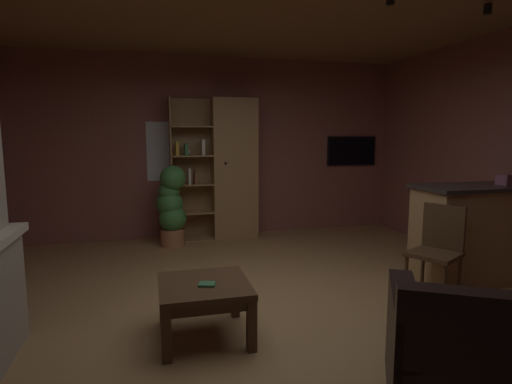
{
  "coord_description": "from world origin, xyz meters",
  "views": [
    {
      "loc": [
        -0.97,
        -3.4,
        1.59
      ],
      "look_at": [
        0.0,
        0.4,
        1.05
      ],
      "focal_mm": 28.91,
      "sensor_mm": 36.0,
      "label": 1
    }
  ],
  "objects_px": {
    "table_book_0": "(207,284)",
    "dining_chair": "(438,246)",
    "bookshelf_cabinet": "(228,170)",
    "potted_floor_plant": "(172,205)",
    "tissue_box": "(503,180)",
    "wall_mounted_tv": "(351,151)",
    "coffee_table": "(204,293)",
    "kitchen_bar_counter": "(483,232)"
  },
  "relations": [
    {
      "from": "table_book_0",
      "to": "dining_chair",
      "type": "xyz_separation_m",
      "value": [
        2.28,
        0.29,
        0.07
      ]
    },
    {
      "from": "bookshelf_cabinet",
      "to": "dining_chair",
      "type": "xyz_separation_m",
      "value": [
        1.51,
        -2.93,
        -0.54
      ]
    },
    {
      "from": "dining_chair",
      "to": "potted_floor_plant",
      "type": "relative_size",
      "value": 0.79
    },
    {
      "from": "bookshelf_cabinet",
      "to": "tissue_box",
      "type": "height_order",
      "value": "bookshelf_cabinet"
    },
    {
      "from": "potted_floor_plant",
      "to": "wall_mounted_tv",
      "type": "height_order",
      "value": "wall_mounted_tv"
    },
    {
      "from": "tissue_box",
      "to": "coffee_table",
      "type": "distance_m",
      "value": 3.44
    },
    {
      "from": "dining_chair",
      "to": "coffee_table",
      "type": "bearing_deg",
      "value": -174.51
    },
    {
      "from": "kitchen_bar_counter",
      "to": "wall_mounted_tv",
      "type": "height_order",
      "value": "wall_mounted_tv"
    },
    {
      "from": "bookshelf_cabinet",
      "to": "table_book_0",
      "type": "height_order",
      "value": "bookshelf_cabinet"
    },
    {
      "from": "tissue_box",
      "to": "coffee_table",
      "type": "xyz_separation_m",
      "value": [
        -3.31,
        -0.52,
        -0.75
      ]
    },
    {
      "from": "kitchen_bar_counter",
      "to": "tissue_box",
      "type": "height_order",
      "value": "tissue_box"
    },
    {
      "from": "table_book_0",
      "to": "coffee_table",
      "type": "bearing_deg",
      "value": 102.67
    },
    {
      "from": "table_book_0",
      "to": "wall_mounted_tv",
      "type": "bearing_deg",
      "value": 49.21
    },
    {
      "from": "bookshelf_cabinet",
      "to": "coffee_table",
      "type": "distance_m",
      "value": 3.32
    },
    {
      "from": "coffee_table",
      "to": "wall_mounted_tv",
      "type": "height_order",
      "value": "wall_mounted_tv"
    },
    {
      "from": "tissue_box",
      "to": "wall_mounted_tv",
      "type": "relative_size",
      "value": 0.14
    },
    {
      "from": "dining_chair",
      "to": "kitchen_bar_counter",
      "type": "bearing_deg",
      "value": 21.9
    },
    {
      "from": "kitchen_bar_counter",
      "to": "table_book_0",
      "type": "distance_m",
      "value": 3.19
    },
    {
      "from": "tissue_box",
      "to": "potted_floor_plant",
      "type": "distance_m",
      "value": 4.16
    },
    {
      "from": "bookshelf_cabinet",
      "to": "coffee_table",
      "type": "xyz_separation_m",
      "value": [
        -0.79,
        -3.15,
        -0.71
      ]
    },
    {
      "from": "dining_chair",
      "to": "potted_floor_plant",
      "type": "xyz_separation_m",
      "value": [
        -2.4,
        2.62,
        0.07
      ]
    },
    {
      "from": "kitchen_bar_counter",
      "to": "table_book_0",
      "type": "height_order",
      "value": "kitchen_bar_counter"
    },
    {
      "from": "coffee_table",
      "to": "table_book_0",
      "type": "distance_m",
      "value": 0.12
    },
    {
      "from": "table_book_0",
      "to": "dining_chair",
      "type": "relative_size",
      "value": 0.14
    },
    {
      "from": "potted_floor_plant",
      "to": "wall_mounted_tv",
      "type": "distance_m",
      "value": 3.21
    },
    {
      "from": "tissue_box",
      "to": "coffee_table",
      "type": "bearing_deg",
      "value": -171.07
    },
    {
      "from": "kitchen_bar_counter",
      "to": "tissue_box",
      "type": "xyz_separation_m",
      "value": [
        0.17,
        -0.04,
        0.58
      ]
    },
    {
      "from": "potted_floor_plant",
      "to": "wall_mounted_tv",
      "type": "bearing_deg",
      "value": 9.6
    },
    {
      "from": "coffee_table",
      "to": "dining_chair",
      "type": "xyz_separation_m",
      "value": [
        2.3,
        0.22,
        0.17
      ]
    },
    {
      "from": "dining_chair",
      "to": "potted_floor_plant",
      "type": "bearing_deg",
      "value": 132.49
    },
    {
      "from": "wall_mounted_tv",
      "to": "coffee_table",
      "type": "bearing_deg",
      "value": -131.48
    },
    {
      "from": "table_book_0",
      "to": "potted_floor_plant",
      "type": "distance_m",
      "value": 2.91
    },
    {
      "from": "tissue_box",
      "to": "table_book_0",
      "type": "height_order",
      "value": "tissue_box"
    },
    {
      "from": "tissue_box",
      "to": "table_book_0",
      "type": "relative_size",
      "value": 0.95
    },
    {
      "from": "kitchen_bar_counter",
      "to": "dining_chair",
      "type": "distance_m",
      "value": 0.91
    },
    {
      "from": "tissue_box",
      "to": "wall_mounted_tv",
      "type": "bearing_deg",
      "value": 96.84
    },
    {
      "from": "bookshelf_cabinet",
      "to": "tissue_box",
      "type": "relative_size",
      "value": 17.88
    },
    {
      "from": "kitchen_bar_counter",
      "to": "potted_floor_plant",
      "type": "xyz_separation_m",
      "value": [
        -3.25,
        2.28,
        0.07
      ]
    },
    {
      "from": "tissue_box",
      "to": "wall_mounted_tv",
      "type": "distance_m",
      "value": 2.87
    },
    {
      "from": "dining_chair",
      "to": "wall_mounted_tv",
      "type": "relative_size",
      "value": 1.05
    },
    {
      "from": "tissue_box",
      "to": "potted_floor_plant",
      "type": "relative_size",
      "value": 0.1
    },
    {
      "from": "tissue_box",
      "to": "table_book_0",
      "type": "bearing_deg",
      "value": -169.93
    }
  ]
}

